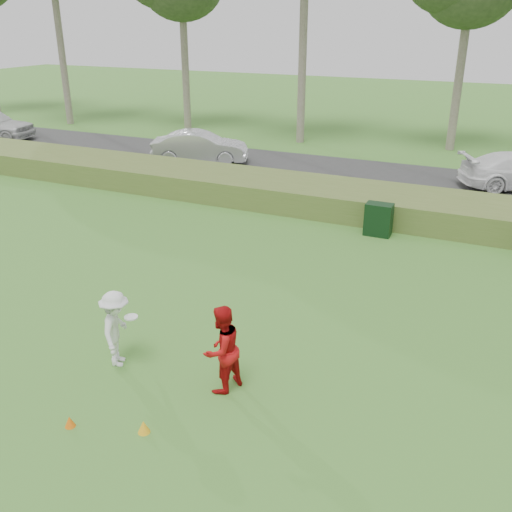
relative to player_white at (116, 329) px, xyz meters
The scene contains 9 objects.
ground 1.73m from the player_white, 16.63° to the right, with size 120.00×120.00×0.00m, color #367426.
reed_strip 11.66m from the player_white, 82.79° to the left, with size 80.00×3.00×0.90m, color #4B6428.
park_road 16.65m from the player_white, 84.96° to the left, with size 80.00×6.00×0.06m, color #2D2D2D.
player_white is the anchor object (origin of this frame).
player_red 2.35m from the player_white, ahead, with size 0.86×0.67×1.76m, color #BA0F11.
cone_orange 2.14m from the player_white, 77.67° to the right, with size 0.19×0.19×0.21m, color orange.
cone_yellow 2.41m from the player_white, 42.63° to the right, with size 0.22×0.22×0.24m, color yellow.
utility_cabinet 10.12m from the player_white, 72.51° to the left, with size 0.85×0.53×1.07m, color black.
car_mid 17.26m from the player_white, 114.35° to the left, with size 1.59×4.55×1.50m, color silver.
Camera 1 is at (5.29, -7.47, 6.64)m, focal length 40.00 mm.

